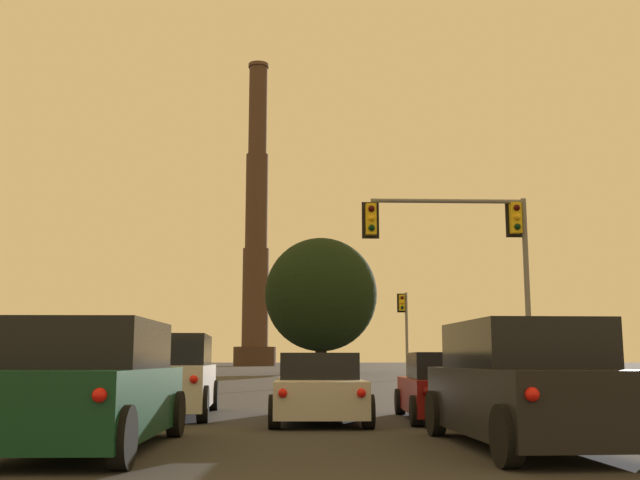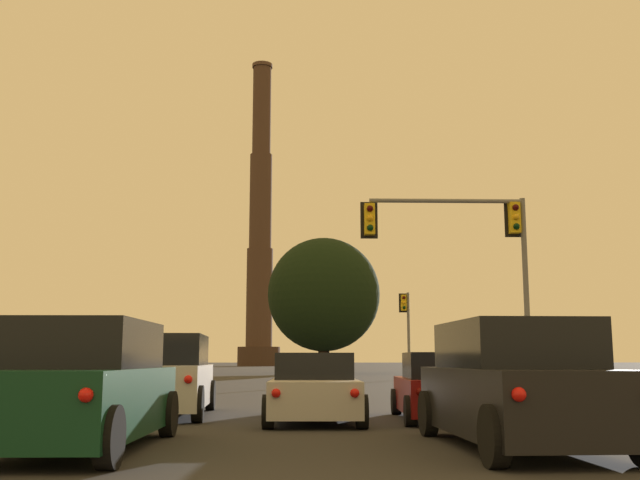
% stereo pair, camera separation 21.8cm
% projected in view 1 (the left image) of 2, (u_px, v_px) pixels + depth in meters
% --- Properties ---
extents(sedan_center_lane_front, '(2.02, 4.72, 1.43)m').
position_uv_depth(sedan_center_lane_front, '(319.00, 389.00, 16.01)').
color(sedan_center_lane_front, silver).
rests_on(sedan_center_lane_front, ground_plane).
extents(suv_left_lane_second, '(2.14, 4.92, 1.86)m').
position_uv_depth(suv_left_lane_second, '(90.00, 387.00, 10.82)').
color(suv_left_lane_second, '#0F3823').
rests_on(suv_left_lane_second, ground_plane).
extents(suv_left_lane_front, '(2.32, 4.98, 1.86)m').
position_uv_depth(suv_left_lane_front, '(169.00, 376.00, 17.32)').
color(suv_left_lane_front, silver).
rests_on(suv_left_lane_front, ground_plane).
extents(suv_right_lane_second, '(2.26, 4.96, 1.86)m').
position_uv_depth(suv_right_lane_second, '(526.00, 386.00, 11.06)').
color(suv_right_lane_second, black).
rests_on(suv_right_lane_second, ground_plane).
extents(hatchback_right_lane_front, '(2.07, 4.17, 1.44)m').
position_uv_depth(hatchback_right_lane_front, '(446.00, 389.00, 16.10)').
color(hatchback_right_lane_front, maroon).
rests_on(hatchback_right_lane_front, ground_plane).
extents(traffic_light_overhead_right, '(5.66, 0.50, 6.65)m').
position_uv_depth(traffic_light_overhead_right, '(473.00, 244.00, 24.93)').
color(traffic_light_overhead_right, slate).
rests_on(traffic_light_overhead_right, ground_plane).
extents(traffic_light_far_right, '(0.78, 0.50, 5.63)m').
position_uv_depth(traffic_light_far_right, '(404.00, 322.00, 48.92)').
color(traffic_light_far_right, slate).
rests_on(traffic_light_far_right, ground_plane).
extents(smokestack, '(8.12, 8.12, 60.54)m').
position_uv_depth(smokestack, '(256.00, 243.00, 146.11)').
color(smokestack, '#3C2B22').
rests_on(smokestack, ground_plane).
extents(treeline_far_right, '(10.46, 9.42, 12.59)m').
position_uv_depth(treeline_far_right, '(321.00, 294.00, 69.82)').
color(treeline_far_right, black).
rests_on(treeline_far_right, ground_plane).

